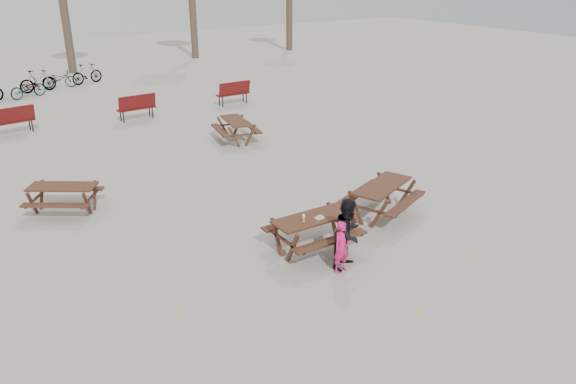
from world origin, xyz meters
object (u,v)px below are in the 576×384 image
food_tray (319,218)px  picnic_table_east (382,200)px  main_picnic_table (314,225)px  picnic_table_far (236,130)px  soda_bottle (304,218)px  adult (348,234)px  picnic_table_north (64,199)px  child (342,247)px

food_tray → picnic_table_east: food_tray is taller
main_picnic_table → picnic_table_far: main_picnic_table is taller
soda_bottle → adult: 1.02m
adult → picnic_table_east: adult is taller
main_picnic_table → adult: bearing=-81.3°
food_tray → picnic_table_north: 6.59m
picnic_table_north → main_picnic_table: bearing=-16.9°
picnic_table_east → picnic_table_north: (-6.47, 4.51, -0.05)m
food_tray → soda_bottle: size_ratio=1.06×
main_picnic_table → picnic_table_north: size_ratio=1.11×
food_tray → child: (-0.13, -0.93, -0.24)m
food_tray → picnic_table_north: size_ratio=0.11×
child → picnic_table_far: child is taller
adult → picnic_table_east: (2.30, 1.49, -0.34)m
main_picnic_table → adult: 1.00m
food_tray → soda_bottle: 0.37m
soda_bottle → picnic_table_far: 8.53m
main_picnic_table → picnic_table_east: bearing=12.0°
main_picnic_table → picnic_table_far: (2.45, 7.97, -0.22)m
child → picnic_table_east: 3.00m
soda_bottle → picnic_table_far: size_ratio=0.10×
main_picnic_table → child: (-0.09, -1.08, -0.04)m
picnic_table_east → picnic_table_far: size_ratio=1.08×
main_picnic_table → picnic_table_east: picnic_table_east is taller
adult → soda_bottle: bearing=96.1°
adult → picnic_table_far: adult is taller
child → main_picnic_table: bearing=79.5°
picnic_table_north → picnic_table_far: size_ratio=0.95×
picnic_table_far → child: bearing=176.1°
picnic_table_east → picnic_table_far: (0.01, 7.45, -0.03)m
child → picnic_table_east: bearing=26.3°
adult → picnic_table_north: bearing=103.4°
main_picnic_table → picnic_table_far: size_ratio=1.05×
adult → picnic_table_east: bearing=11.6°
soda_bottle → picnic_table_north: 6.32m
main_picnic_table → soda_bottle: bearing=-166.9°
food_tray → adult: 0.84m
main_picnic_table → child: size_ratio=1.64×
food_tray → adult: size_ratio=0.12×
adult → picnic_table_far: (2.31, 8.95, -0.37)m
food_tray → child: size_ratio=0.16×
picnic_table_north → picnic_table_far: (6.47, 2.94, 0.02)m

